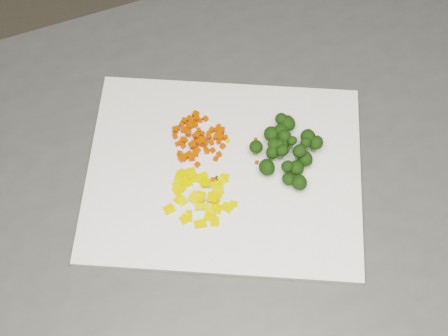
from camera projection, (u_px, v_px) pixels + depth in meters
counter_block at (219, 276)px, 1.34m from camera, size 1.29×1.07×0.90m
cutting_board at (224, 173)px, 0.94m from camera, size 0.52×0.51×0.01m
carrot_pile at (196, 136)px, 0.95m from camera, size 0.09×0.09×0.03m
pepper_pile at (200, 195)px, 0.91m from camera, size 0.11×0.11×0.01m
broccoli_pile at (290, 148)px, 0.92m from camera, size 0.11×0.11×0.05m
carrot_cube_0 at (194, 143)px, 0.95m from camera, size 0.01×0.01×0.01m
carrot_cube_1 at (218, 142)px, 0.95m from camera, size 0.01×0.01×0.01m
carrot_cube_2 at (218, 132)px, 0.96m from camera, size 0.01×0.01×0.01m
carrot_cube_3 at (177, 129)px, 0.96m from camera, size 0.01×0.01×0.01m
carrot_cube_4 at (188, 127)px, 0.97m from camera, size 0.01×0.01×0.01m
carrot_cube_5 at (193, 120)px, 0.97m from camera, size 0.01×0.01×0.01m
carrot_cube_6 at (206, 119)px, 0.97m from camera, size 0.01×0.01×0.01m
carrot_cube_7 at (191, 122)px, 0.97m from camera, size 0.01×0.01×0.01m
carrot_cube_8 at (212, 130)px, 0.96m from camera, size 0.01×0.01×0.01m
carrot_cube_9 at (183, 140)px, 0.95m from camera, size 0.01×0.01×0.01m
carrot_cube_10 at (218, 129)px, 0.96m from camera, size 0.01×0.01×0.01m
carrot_cube_11 at (223, 146)px, 0.95m from camera, size 0.01×0.01×0.01m
carrot_cube_12 at (219, 155)px, 0.94m from camera, size 0.01×0.01×0.01m
carrot_cube_13 at (186, 141)px, 0.96m from camera, size 0.01×0.01×0.01m
carrot_cube_14 at (175, 130)px, 0.96m from camera, size 0.01×0.01×0.01m
carrot_cube_15 at (202, 138)px, 0.96m from camera, size 0.01×0.01×0.01m
carrot_cube_16 at (188, 133)px, 0.95m from camera, size 0.01×0.01×0.01m
carrot_cube_17 at (195, 136)px, 0.95m from camera, size 0.01×0.01×0.01m
carrot_cube_18 at (175, 136)px, 0.96m from camera, size 0.01×0.01×0.01m
carrot_cube_19 at (209, 136)px, 0.95m from camera, size 0.01×0.01×0.01m
carrot_cube_20 at (190, 126)px, 0.97m from camera, size 0.01×0.01×0.01m
carrot_cube_21 at (222, 132)px, 0.96m from camera, size 0.01×0.01×0.01m
carrot_cube_22 at (219, 127)px, 0.97m from camera, size 0.01×0.01×0.01m
carrot_cube_23 at (200, 139)px, 0.95m from camera, size 0.01×0.01×0.01m
carrot_cube_24 at (184, 130)px, 0.96m from camera, size 0.01×0.01×0.01m
carrot_cube_25 at (220, 134)px, 0.96m from camera, size 0.01×0.01×0.01m
carrot_cube_26 at (189, 155)px, 0.94m from camera, size 0.01×0.01×0.01m
carrot_cube_27 at (189, 118)px, 0.97m from camera, size 0.01×0.01×0.01m
carrot_cube_28 at (222, 130)px, 0.96m from camera, size 0.01×0.01×0.01m
carrot_cube_29 at (197, 150)px, 0.95m from camera, size 0.01×0.01×0.01m
carrot_cube_30 at (206, 143)px, 0.95m from camera, size 0.01×0.01×0.01m
carrot_cube_31 at (177, 144)px, 0.95m from camera, size 0.01×0.01×0.01m
carrot_cube_32 at (191, 144)px, 0.95m from camera, size 0.01×0.01×0.01m
carrot_cube_33 at (184, 158)px, 0.94m from camera, size 0.01×0.01×0.01m
carrot_cube_34 at (213, 150)px, 0.95m from camera, size 0.01×0.01×0.01m
carrot_cube_35 at (190, 120)px, 0.97m from camera, size 0.01×0.01×0.01m
carrot_cube_36 at (183, 146)px, 0.95m from camera, size 0.01×0.01×0.01m
carrot_cube_37 at (180, 143)px, 0.95m from camera, size 0.01×0.01×0.01m
carrot_cube_38 at (225, 138)px, 0.96m from camera, size 0.01×0.01×0.01m
carrot_cube_39 at (202, 134)px, 0.95m from camera, size 0.01×0.01×0.01m
carrot_cube_40 at (195, 154)px, 0.94m from camera, size 0.01×0.01×0.01m
carrot_cube_41 at (209, 134)px, 0.95m from camera, size 0.01×0.01×0.01m
carrot_cube_42 at (197, 151)px, 0.95m from camera, size 0.01×0.01×0.01m
carrot_cube_43 at (180, 154)px, 0.94m from camera, size 0.01×0.01×0.01m
carrot_cube_44 at (207, 151)px, 0.95m from camera, size 0.01×0.01×0.01m
carrot_cube_45 at (220, 138)px, 0.96m from camera, size 0.01×0.01×0.01m
carrot_cube_46 at (197, 165)px, 0.94m from camera, size 0.01×0.01×0.01m
carrot_cube_47 at (199, 130)px, 0.95m from camera, size 0.01×0.01×0.01m
carrot_cube_48 at (196, 114)px, 0.98m from camera, size 0.01×0.01×0.01m
carrot_cube_49 at (216, 137)px, 0.96m from camera, size 0.01×0.01×0.01m
carrot_cube_50 at (203, 141)px, 0.94m from camera, size 0.01×0.01×0.01m
carrot_cube_51 at (212, 143)px, 0.95m from camera, size 0.01×0.01×0.01m
carrot_cube_52 at (200, 121)px, 0.97m from camera, size 0.01×0.01×0.01m
carrot_cube_53 at (181, 125)px, 0.97m from camera, size 0.01×0.01×0.01m
carrot_cube_54 at (192, 158)px, 0.94m from camera, size 0.01×0.01×0.01m
carrot_cube_55 at (193, 148)px, 0.95m from camera, size 0.01×0.01×0.01m
carrot_cube_56 at (196, 124)px, 0.97m from camera, size 0.01×0.01×0.01m
carrot_cube_57 at (182, 159)px, 0.94m from camera, size 0.01×0.01×0.01m
carrot_cube_58 at (195, 125)px, 0.97m from camera, size 0.01×0.01×0.01m
carrot_cube_59 at (184, 121)px, 0.97m from camera, size 0.01×0.01×0.01m
carrot_cube_60 at (193, 145)px, 0.94m from camera, size 0.01×0.01×0.01m
carrot_cube_61 at (197, 118)px, 0.97m from camera, size 0.01×0.01×0.01m
carrot_cube_62 at (198, 142)px, 0.95m from camera, size 0.01×0.01×0.01m
carrot_cube_63 at (188, 132)px, 0.96m from camera, size 0.01×0.01×0.01m
carrot_cube_64 at (207, 151)px, 0.95m from camera, size 0.01×0.01×0.01m
carrot_cube_65 at (206, 149)px, 0.95m from camera, size 0.01×0.01×0.01m
carrot_cube_66 at (200, 141)px, 0.94m from camera, size 0.01×0.01×0.01m
carrot_cube_67 at (203, 145)px, 0.95m from camera, size 0.01×0.01×0.01m
carrot_cube_68 at (197, 136)px, 0.95m from camera, size 0.01×0.01×0.01m
carrot_cube_69 at (174, 129)px, 0.96m from camera, size 0.01×0.01×0.01m
pepper_chunk_0 at (200, 194)px, 0.91m from camera, size 0.02×0.02×0.01m
pepper_chunk_1 at (179, 189)px, 0.92m from camera, size 0.02×0.01×0.00m
pepper_chunk_2 at (216, 196)px, 0.91m from camera, size 0.02×0.02×0.00m
pepper_chunk_3 at (220, 182)px, 0.92m from camera, size 0.02×0.02×0.01m
pepper_chunk_4 at (201, 197)px, 0.91m from camera, size 0.02×0.02×0.01m
pepper_chunk_5 at (195, 197)px, 0.91m from camera, size 0.02×0.02×0.01m
pepper_chunk_6 at (182, 173)px, 0.93m from camera, size 0.01×0.01×0.01m
pepper_chunk_7 at (184, 182)px, 0.92m from camera, size 0.02×0.02×0.01m
pepper_chunk_8 at (182, 175)px, 0.93m from camera, size 0.02×0.02×0.01m
pepper_chunk_9 at (202, 176)px, 0.93m from camera, size 0.02×0.01×0.01m
pepper_chunk_10 at (194, 178)px, 0.93m from camera, size 0.02×0.02×0.00m
pepper_chunk_11 at (200, 224)px, 0.89m from camera, size 0.02×0.02×0.01m
pepper_chunk_12 at (217, 191)px, 0.92m from camera, size 0.02×0.02×0.01m
pepper_chunk_13 at (219, 191)px, 0.92m from camera, size 0.01×0.01×0.00m
pepper_chunk_14 at (202, 178)px, 0.93m from camera, size 0.02×0.02×0.00m
pepper_chunk_15 at (206, 183)px, 0.92m from camera, size 0.02×0.02×0.01m
pepper_chunk_16 at (179, 182)px, 0.92m from camera, size 0.02×0.02×0.01m
pepper_chunk_17 at (217, 184)px, 0.92m from camera, size 0.02×0.02×0.00m
pepper_chunk_18 at (199, 205)px, 0.91m from camera, size 0.02×0.02×0.01m
pepper_chunk_19 at (201, 206)px, 0.90m from camera, size 0.02×0.02×0.01m
pepper_chunk_20 at (185, 217)px, 0.90m from camera, size 0.02×0.02×0.01m
pepper_chunk_21 at (178, 188)px, 0.92m from camera, size 0.02×0.02×0.01m
pepper_chunk_22 at (183, 201)px, 0.91m from camera, size 0.01×0.01×0.01m
pepper_chunk_23 at (210, 217)px, 0.90m from camera, size 0.02×0.02×0.01m
pepper_chunk_24 at (212, 198)px, 0.91m from camera, size 0.02×0.02×0.01m
pepper_chunk_25 at (227, 207)px, 0.90m from camera, size 0.02×0.02×0.01m
pepper_chunk_26 at (217, 208)px, 0.91m from camera, size 0.02×0.02×0.01m
pepper_chunk_27 at (179, 199)px, 0.91m from camera, size 0.02×0.02×0.01m
pepper_chunk_28 at (190, 175)px, 0.93m from camera, size 0.02×0.02×0.01m
pepper_chunk_29 at (215, 207)px, 0.91m from camera, size 0.02×0.02×0.00m
pepper_chunk_30 at (234, 204)px, 0.91m from camera, size 0.01×0.01×0.00m
pepper_chunk_31 at (187, 182)px, 0.92m from camera, size 0.02×0.02×0.00m
pepper_chunk_32 at (189, 216)px, 0.90m from camera, size 0.02×0.02×0.01m
pepper_chunk_33 at (210, 209)px, 0.90m from camera, size 0.02×0.02×0.01m
pepper_chunk_34 at (224, 178)px, 0.93m from camera, size 0.02×0.02×0.01m
pepper_chunk_35 at (191, 172)px, 0.93m from camera, size 0.02×0.02×0.01m
pepper_chunk_36 at (200, 202)px, 0.91m from camera, size 0.02×0.01×0.01m
pepper_chunk_37 at (215, 221)px, 0.89m from camera, size 0.02×0.02×0.00m
pepper_chunk_38 at (185, 219)px, 0.90m from camera, size 0.01×0.01×0.01m
pepper_chunk_39 at (169, 209)px, 0.90m from camera, size 0.02×0.02×0.01m
broccoli_floret_0 at (271, 136)px, 0.95m from camera, size 0.03×0.03×0.03m
broccoli_floret_1 at (279, 146)px, 0.93m from camera, size 0.02×0.02×0.02m
broccoli_floret_2 at (284, 138)px, 0.93m from camera, size 0.03×0.03×0.02m
broccoli_floret_3 at (299, 184)px, 0.91m from camera, size 0.03×0.03×0.03m
broccoli_floret_4 at (280, 133)px, 0.95m from camera, size 0.03×0.03×0.03m
broccoli_floret_5 at (255, 149)px, 0.94m from camera, size 0.03×0.03×0.03m
broccoli_floret_6 at (266, 169)px, 0.92m from camera, size 0.03×0.03×0.03m
broccoli_floret_7 at (285, 142)px, 0.93m from camera, size 0.02×0.02×0.02m
broccoli_floret_8 at (287, 125)px, 0.95m from camera, size 0.03×0.03×0.03m
broccoli_floret_9 at (304, 160)px, 0.93m from camera, size 0.03×0.03×0.03m
broccoli_floret_10 at (299, 153)px, 0.92m from camera, size 0.03×0.03×0.03m
broccoli_floret_11 at (296, 169)px, 0.92m from camera, size 0.03×0.03×0.03m
broccoli_floret_12 at (272, 155)px, 0.93m from camera, size 0.03×0.03×0.03m
broccoli_floret_13 at (278, 139)px, 0.95m from camera, size 0.02×0.02×0.02m
broccoli_floret_14 at (280, 122)px, 0.96m from camera, size 0.03×0.03×0.03m
broccoli_floret_15 at (315, 145)px, 0.94m from camera, size 0.03×0.03×0.03m
broccoli_floret_16 at (273, 152)px, 0.94m from camera, size 0.02×0.02×0.02m
broccoli_floret_17 at (287, 169)px, 0.92m from camera, size 0.03×0.03×0.03m
broccoli_floret_18 at (305, 144)px, 0.93m from camera, size 0.02×0.02×0.02m
broccoli_floret_19 at (288, 181)px, 0.91m from camera, size 0.02×0.02×0.02m
broccoli_floret_20 at (282, 153)px, 0.92m from camera, size 0.03×0.03×0.03m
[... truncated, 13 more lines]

